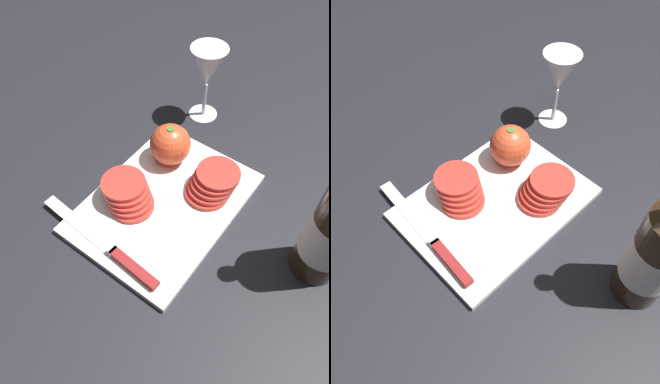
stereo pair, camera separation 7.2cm
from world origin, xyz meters
TOP-DOWN VIEW (x-y plane):
  - ground_plane at (0.00, 0.00)m, footprint 3.00×3.00m
  - cutting_board at (0.02, 0.02)m, footprint 0.36×0.26m
  - wine_bottle at (-0.04, 0.31)m, footprint 0.08×0.08m
  - wine_glass at (-0.26, -0.07)m, footprint 0.08×0.08m
  - whole_tomato at (-0.08, -0.04)m, footprint 0.09×0.09m
  - knife at (0.16, 0.03)m, footprint 0.04×0.29m
  - tomato_slice_stack_near at (-0.06, 0.08)m, footprint 0.11×0.09m
  - tomato_slice_stack_far at (0.06, -0.03)m, footprint 0.10×0.11m

SIDE VIEW (x-z plane):
  - ground_plane at x=0.00m, z-range 0.00..0.00m
  - cutting_board at x=0.02m, z-range 0.00..0.01m
  - knife at x=0.16m, z-range 0.01..0.03m
  - tomato_slice_stack_near at x=-0.06m, z-range 0.01..0.06m
  - tomato_slice_stack_far at x=0.06m, z-range 0.01..0.06m
  - whole_tomato at x=-0.08m, z-range 0.01..0.10m
  - wine_bottle at x=-0.04m, z-range -0.05..0.28m
  - wine_glass at x=-0.26m, z-range 0.04..0.22m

